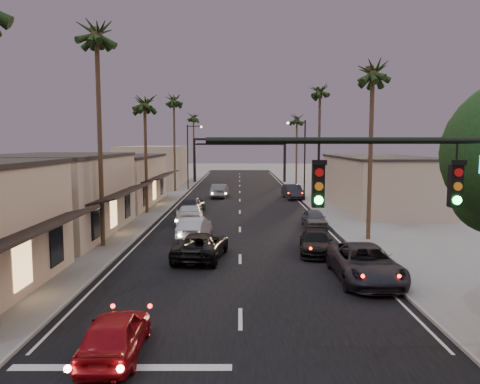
{
  "coord_description": "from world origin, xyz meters",
  "views": [
    {
      "loc": [
        -0.03,
        -6.83,
        6.55
      ],
      "look_at": [
        0.01,
        31.45,
        2.5
      ],
      "focal_mm": 35.0,
      "sensor_mm": 36.0,
      "label": 1
    }
  ],
  "objects_px": {
    "palm_far": "(193,115)",
    "curbside_near": "(365,263)",
    "oncoming_red": "(115,333)",
    "oncoming_silver": "(194,228)",
    "palm_ra": "(373,66)",
    "curbside_black": "(316,242)",
    "streetlight_left": "(190,151)",
    "palm_lc": "(145,99)",
    "oncoming_pickup": "(201,246)",
    "palm_ld": "(174,97)",
    "palm_rb": "(320,87)",
    "arch": "(240,149)",
    "palm_lb": "(96,28)",
    "palm_rc": "(297,116)",
    "streetlight_right": "(302,154)"
  },
  "relations": [
    {
      "from": "oncoming_pickup",
      "to": "arch",
      "type": "bearing_deg",
      "value": -85.05
    },
    {
      "from": "palm_far",
      "to": "curbside_near",
      "type": "bearing_deg",
      "value": -77.29
    },
    {
      "from": "palm_lc",
      "to": "curbside_black",
      "type": "distance_m",
      "value": 22.61
    },
    {
      "from": "streetlight_left",
      "to": "oncoming_red",
      "type": "distance_m",
      "value": 51.3
    },
    {
      "from": "palm_ra",
      "to": "palm_far",
      "type": "distance_m",
      "value": 56.58
    },
    {
      "from": "palm_lc",
      "to": "palm_ra",
      "type": "distance_m",
      "value": 20.99
    },
    {
      "from": "palm_lb",
      "to": "oncoming_pickup",
      "type": "bearing_deg",
      "value": -24.08
    },
    {
      "from": "palm_rb",
      "to": "palm_ra",
      "type": "bearing_deg",
      "value": -90.0
    },
    {
      "from": "streetlight_left",
      "to": "palm_rc",
      "type": "xyz_separation_m",
      "value": [
        15.52,
        6.0,
        5.14
      ]
    },
    {
      "from": "streetlight_left",
      "to": "palm_rc",
      "type": "distance_m",
      "value": 17.42
    },
    {
      "from": "streetlight_left",
      "to": "palm_ld",
      "type": "xyz_separation_m",
      "value": [
        -1.68,
        -3.0,
        7.09
      ]
    },
    {
      "from": "palm_lc",
      "to": "palm_ra",
      "type": "height_order",
      "value": "palm_ra"
    },
    {
      "from": "palm_far",
      "to": "palm_rb",
      "type": "bearing_deg",
      "value": -63.57
    },
    {
      "from": "streetlight_right",
      "to": "curbside_near",
      "type": "bearing_deg",
      "value": -91.86
    },
    {
      "from": "oncoming_silver",
      "to": "streetlight_left",
      "type": "bearing_deg",
      "value": -77.32
    },
    {
      "from": "palm_ld",
      "to": "oncoming_red",
      "type": "distance_m",
      "value": 49.63
    },
    {
      "from": "palm_lb",
      "to": "palm_ra",
      "type": "relative_size",
      "value": 1.15
    },
    {
      "from": "oncoming_red",
      "to": "streetlight_left",
      "type": "bearing_deg",
      "value": -88.1
    },
    {
      "from": "oncoming_pickup",
      "to": "palm_lc",
      "type": "bearing_deg",
      "value": -61.8
    },
    {
      "from": "palm_ra",
      "to": "oncoming_silver",
      "type": "relative_size",
      "value": 2.89
    },
    {
      "from": "palm_rb",
      "to": "palm_lb",
      "type": "bearing_deg",
      "value": -128.02
    },
    {
      "from": "oncoming_pickup",
      "to": "oncoming_silver",
      "type": "bearing_deg",
      "value": -73.09
    },
    {
      "from": "streetlight_left",
      "to": "curbside_near",
      "type": "height_order",
      "value": "streetlight_left"
    },
    {
      "from": "streetlight_left",
      "to": "palm_lc",
      "type": "bearing_deg",
      "value": -94.37
    },
    {
      "from": "streetlight_left",
      "to": "oncoming_silver",
      "type": "bearing_deg",
      "value": -83.51
    },
    {
      "from": "arch",
      "to": "palm_rc",
      "type": "bearing_deg",
      "value": -34.89
    },
    {
      "from": "oncoming_red",
      "to": "oncoming_silver",
      "type": "height_order",
      "value": "oncoming_silver"
    },
    {
      "from": "oncoming_silver",
      "to": "curbside_near",
      "type": "bearing_deg",
      "value": 139.08
    },
    {
      "from": "palm_ld",
      "to": "curbside_near",
      "type": "bearing_deg",
      "value": -70.08
    },
    {
      "from": "palm_lb",
      "to": "curbside_near",
      "type": "height_order",
      "value": "palm_lb"
    },
    {
      "from": "oncoming_silver",
      "to": "curbside_near",
      "type": "xyz_separation_m",
      "value": [
        9.06,
        -9.76,
        0.09
      ]
    },
    {
      "from": "palm_ra",
      "to": "palm_lc",
      "type": "bearing_deg",
      "value": 145.1
    },
    {
      "from": "palm_rb",
      "to": "curbside_near",
      "type": "height_order",
      "value": "palm_rb"
    },
    {
      "from": "palm_rb",
      "to": "oncoming_pickup",
      "type": "height_order",
      "value": "palm_rb"
    },
    {
      "from": "palm_far",
      "to": "curbside_black",
      "type": "distance_m",
      "value": 60.0
    },
    {
      "from": "palm_ld",
      "to": "oncoming_silver",
      "type": "height_order",
      "value": "palm_ld"
    },
    {
      "from": "palm_ra",
      "to": "palm_ld",
      "type": "bearing_deg",
      "value": 119.02
    },
    {
      "from": "oncoming_pickup",
      "to": "curbside_black",
      "type": "height_order",
      "value": "oncoming_pickup"
    },
    {
      "from": "palm_ra",
      "to": "palm_rb",
      "type": "bearing_deg",
      "value": 90.0
    },
    {
      "from": "palm_lb",
      "to": "oncoming_pickup",
      "type": "relative_size",
      "value": 2.81
    },
    {
      "from": "streetlight_left",
      "to": "palm_lc",
      "type": "distance_m",
      "value": 22.65
    },
    {
      "from": "palm_lb",
      "to": "curbside_near",
      "type": "xyz_separation_m",
      "value": [
        14.54,
        -7.12,
        -12.55
      ]
    },
    {
      "from": "arch",
      "to": "oncoming_silver",
      "type": "bearing_deg",
      "value": -93.94
    },
    {
      "from": "streetlight_left",
      "to": "palm_ra",
      "type": "distance_m",
      "value": 37.87
    },
    {
      "from": "palm_rc",
      "to": "streetlight_left",
      "type": "bearing_deg",
      "value": -158.86
    },
    {
      "from": "palm_ld",
      "to": "palm_rb",
      "type": "distance_m",
      "value": 20.42
    },
    {
      "from": "oncoming_red",
      "to": "curbside_black",
      "type": "xyz_separation_m",
      "value": [
        8.35,
        13.38,
        -0.04
      ]
    },
    {
      "from": "palm_ra",
      "to": "curbside_black",
      "type": "relative_size",
      "value": 2.84
    },
    {
      "from": "curbside_near",
      "to": "curbside_black",
      "type": "height_order",
      "value": "curbside_near"
    },
    {
      "from": "palm_far",
      "to": "streetlight_right",
      "type": "bearing_deg",
      "value": -65.24
    }
  ]
}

